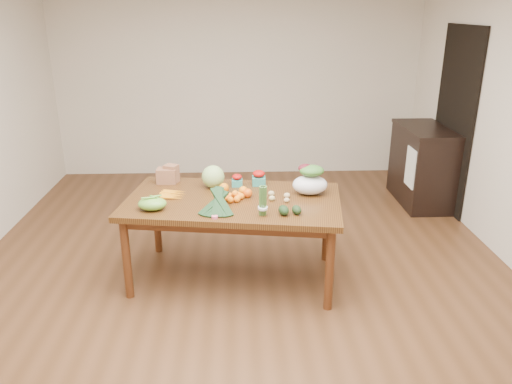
{
  "coord_description": "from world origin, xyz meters",
  "views": [
    {
      "loc": [
        -0.03,
        -3.96,
        2.28
      ],
      "look_at": [
        0.13,
        0.0,
        0.8
      ],
      "focal_mm": 35.0,
      "sensor_mm": 36.0,
      "label": 1
    }
  ],
  "objects_px": {
    "dining_table": "(234,239)",
    "cabinet": "(422,165)",
    "paper_bag": "(167,174)",
    "salad_bag": "(310,181)",
    "mandarin_cluster": "(235,195)",
    "cabbage": "(213,177)",
    "asparagus_bundle": "(263,201)",
    "kale_bunch": "(217,204)"
  },
  "relations": [
    {
      "from": "dining_table",
      "to": "cabinet",
      "type": "bearing_deg",
      "value": 45.95
    },
    {
      "from": "paper_bag",
      "to": "cabinet",
      "type": "bearing_deg",
      "value": 24.48
    },
    {
      "from": "salad_bag",
      "to": "cabinet",
      "type": "bearing_deg",
      "value": 45.79
    },
    {
      "from": "dining_table",
      "to": "mandarin_cluster",
      "type": "distance_m",
      "value": 0.42
    },
    {
      "from": "cabbage",
      "to": "asparagus_bundle",
      "type": "height_order",
      "value": "asparagus_bundle"
    },
    {
      "from": "cabinet",
      "to": "paper_bag",
      "type": "bearing_deg",
      "value": -155.52
    },
    {
      "from": "paper_bag",
      "to": "dining_table",
      "type": "bearing_deg",
      "value": -35.55
    },
    {
      "from": "cabbage",
      "to": "kale_bunch",
      "type": "bearing_deg",
      "value": -85.03
    },
    {
      "from": "cabinet",
      "to": "paper_bag",
      "type": "relative_size",
      "value": 4.34
    },
    {
      "from": "mandarin_cluster",
      "to": "kale_bunch",
      "type": "bearing_deg",
      "value": -116.96
    },
    {
      "from": "cabinet",
      "to": "salad_bag",
      "type": "xyz_separation_m",
      "value": [
        -1.62,
        -1.66,
        0.4
      ]
    },
    {
      "from": "dining_table",
      "to": "paper_bag",
      "type": "height_order",
      "value": "paper_bag"
    },
    {
      "from": "dining_table",
      "to": "salad_bag",
      "type": "distance_m",
      "value": 0.83
    },
    {
      "from": "dining_table",
      "to": "asparagus_bundle",
      "type": "distance_m",
      "value": 0.66
    },
    {
      "from": "salad_bag",
      "to": "mandarin_cluster",
      "type": "bearing_deg",
      "value": -169.71
    },
    {
      "from": "cabinet",
      "to": "dining_table",
      "type": "bearing_deg",
      "value": -142.48
    },
    {
      "from": "cabbage",
      "to": "paper_bag",
      "type": "bearing_deg",
      "value": 161.85
    },
    {
      "from": "mandarin_cluster",
      "to": "kale_bunch",
      "type": "height_order",
      "value": "kale_bunch"
    },
    {
      "from": "kale_bunch",
      "to": "salad_bag",
      "type": "distance_m",
      "value": 0.89
    },
    {
      "from": "paper_bag",
      "to": "kale_bunch",
      "type": "relative_size",
      "value": 0.59
    },
    {
      "from": "paper_bag",
      "to": "cabbage",
      "type": "relative_size",
      "value": 1.16
    },
    {
      "from": "paper_bag",
      "to": "cabbage",
      "type": "distance_m",
      "value": 0.45
    },
    {
      "from": "dining_table",
      "to": "paper_bag",
      "type": "distance_m",
      "value": 0.88
    },
    {
      "from": "asparagus_bundle",
      "to": "cabinet",
      "type": "bearing_deg",
      "value": 54.44
    },
    {
      "from": "cabbage",
      "to": "salad_bag",
      "type": "bearing_deg",
      "value": -13.59
    },
    {
      "from": "mandarin_cluster",
      "to": "salad_bag",
      "type": "xyz_separation_m",
      "value": [
        0.65,
        0.12,
        0.07
      ]
    },
    {
      "from": "mandarin_cluster",
      "to": "cabinet",
      "type": "bearing_deg",
      "value": 38.17
    },
    {
      "from": "paper_bag",
      "to": "salad_bag",
      "type": "xyz_separation_m",
      "value": [
        1.27,
        -0.35,
        0.03
      ]
    },
    {
      "from": "cabbage",
      "to": "mandarin_cluster",
      "type": "bearing_deg",
      "value": -58.65
    },
    {
      "from": "dining_table",
      "to": "kale_bunch",
      "type": "xyz_separation_m",
      "value": [
        -0.13,
        -0.31,
        0.45
      ]
    },
    {
      "from": "kale_bunch",
      "to": "salad_bag",
      "type": "xyz_separation_m",
      "value": [
        0.79,
        0.4,
        0.04
      ]
    },
    {
      "from": "dining_table",
      "to": "asparagus_bundle",
      "type": "height_order",
      "value": "asparagus_bundle"
    },
    {
      "from": "salad_bag",
      "to": "dining_table",
      "type": "bearing_deg",
      "value": -172.27
    },
    {
      "from": "cabinet",
      "to": "kale_bunch",
      "type": "height_order",
      "value": "cabinet"
    },
    {
      "from": "cabbage",
      "to": "mandarin_cluster",
      "type": "relative_size",
      "value": 1.13
    },
    {
      "from": "dining_table",
      "to": "asparagus_bundle",
      "type": "xyz_separation_m",
      "value": [
        0.23,
        -0.37,
        0.5
      ]
    },
    {
      "from": "mandarin_cluster",
      "to": "kale_bunch",
      "type": "distance_m",
      "value": 0.32
    },
    {
      "from": "cabinet",
      "to": "paper_bag",
      "type": "distance_m",
      "value": 3.2
    },
    {
      "from": "dining_table",
      "to": "cabbage",
      "type": "height_order",
      "value": "cabbage"
    },
    {
      "from": "paper_bag",
      "to": "cabbage",
      "type": "height_order",
      "value": "cabbage"
    },
    {
      "from": "cabinet",
      "to": "salad_bag",
      "type": "relative_size",
      "value": 3.37
    },
    {
      "from": "cabinet",
      "to": "cabbage",
      "type": "xyz_separation_m",
      "value": [
        -2.46,
        -1.46,
        0.38
      ]
    }
  ]
}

